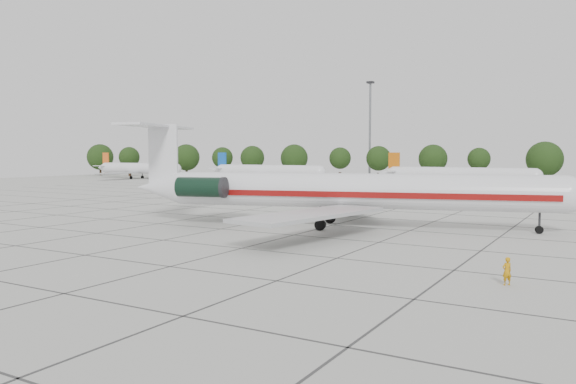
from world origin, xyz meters
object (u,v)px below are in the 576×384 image
Objects in this scene: main_airliner at (332,190)px; bg_airliner_b at (267,172)px; floodlight_mast at (370,126)px; bg_airliner_c at (459,175)px; bg_airliner_a at (139,168)px; ground_crew at (507,271)px.

main_airliner is 78.09m from bg_airliner_b.
bg_airliner_b is 30.46m from floodlight_mast.
main_airliner reaches higher than bg_airliner_c.
bg_airliner_c is 1.11× the size of floodlight_mast.
bg_airliner_a is 1.00× the size of bg_airliner_c.
bg_airliner_b is at bearing -179.97° from bg_airliner_c.
bg_airliner_b is at bearing -5.07° from bg_airliner_a.
floodlight_mast reaches higher than main_airliner.
floodlight_mast is (16.56, 22.90, 11.37)m from bg_airliner_b.
main_airliner is at bearing -35.58° from bg_airliner_a.
ground_crew is 0.06× the size of floodlight_mast.
ground_crew is 0.06× the size of bg_airliner_c.
bg_airliner_c is (-21.55, 79.60, 2.13)m from ground_crew.
bg_airliner_a is at bearing 177.44° from bg_airliner_c.
ground_crew is at bearing -50.32° from bg_airliner_b.
ground_crew is at bearing -58.00° from main_airliner.
bg_airliner_b and bg_airliner_c have the same top height.
bg_airliner_c is (-2.58, 62.34, -0.73)m from main_airliner.
bg_airliner_a is at bearing 128.70° from main_airliner.
bg_airliner_c is (44.47, 0.03, 0.00)m from bg_airliner_b.
ground_crew is 0.06× the size of bg_airliner_b.
main_airliner is 25.81m from ground_crew.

